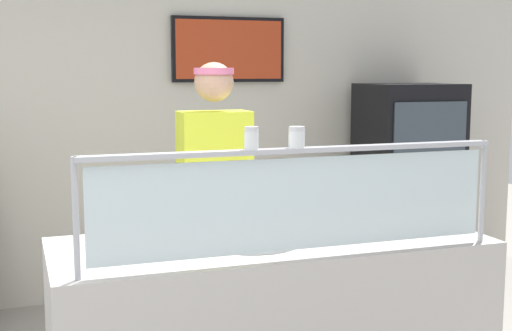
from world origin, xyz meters
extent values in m
cube|color=beige|center=(0.99, 2.72, 1.35)|extent=(6.37, 0.08, 2.70)
cube|color=black|center=(1.48, 2.65, 1.87)|extent=(0.89, 0.04, 0.49)
cube|color=#B23819|center=(1.48, 2.63, 1.87)|extent=(0.84, 0.01, 0.44)
cylinder|color=#B2B5BC|center=(0.10, 0.06, 1.18)|extent=(0.02, 0.02, 0.46)
cylinder|color=#B2B5BC|center=(1.87, 0.06, 1.18)|extent=(0.02, 0.02, 0.46)
cube|color=silver|center=(0.99, 0.06, 1.18)|extent=(1.71, 0.01, 0.38)
cube|color=#B2B5BC|center=(0.99, 0.06, 1.40)|extent=(1.77, 0.06, 0.02)
cylinder|color=#9EA0A8|center=(0.89, 0.38, 0.96)|extent=(0.45, 0.45, 0.01)
cylinder|color=tan|center=(0.89, 0.38, 0.97)|extent=(0.42, 0.42, 0.02)
cylinder|color=#D65B2D|center=(0.89, 0.38, 0.98)|extent=(0.37, 0.37, 0.01)
cube|color=#ADAFB7|center=(0.92, 0.36, 0.99)|extent=(0.12, 0.29, 0.01)
cylinder|color=white|center=(0.78, 0.06, 1.45)|extent=(0.06, 0.06, 0.07)
cylinder|color=white|center=(0.78, 0.06, 1.43)|extent=(0.05, 0.05, 0.05)
cylinder|color=silver|center=(0.78, 0.06, 1.49)|extent=(0.05, 0.05, 0.02)
cylinder|color=white|center=(0.97, 0.06, 1.44)|extent=(0.07, 0.07, 0.07)
cylinder|color=red|center=(0.97, 0.06, 1.43)|extent=(0.06, 0.06, 0.04)
cylinder|color=silver|center=(0.97, 0.06, 1.49)|extent=(0.06, 0.06, 0.02)
cylinder|color=#23232D|center=(0.81, 1.08, 0.47)|extent=(0.13, 0.13, 0.95)
cylinder|color=#23232D|center=(1.03, 1.08, 0.47)|extent=(0.13, 0.13, 0.95)
cube|color=#D8EA33|center=(0.92, 1.08, 1.23)|extent=(0.38, 0.21, 0.55)
sphere|color=tan|center=(0.92, 1.08, 1.66)|extent=(0.21, 0.21, 0.21)
cylinder|color=pink|center=(0.92, 1.08, 1.71)|extent=(0.21, 0.21, 0.04)
cylinder|color=tan|center=(1.10, 0.86, 1.13)|extent=(0.08, 0.34, 0.08)
cube|color=black|center=(2.86, 2.28, 0.81)|extent=(0.72, 0.59, 1.61)
cube|color=#38424C|center=(2.86, 1.97, 0.84)|extent=(0.62, 0.02, 1.29)
cylinder|color=red|center=(2.64, 2.08, 0.89)|extent=(0.06, 0.06, 0.20)
cylinder|color=green|center=(2.75, 2.08, 0.89)|extent=(0.06, 0.06, 0.20)
cylinder|color=blue|center=(2.86, 2.08, 0.89)|extent=(0.06, 0.06, 0.20)
cylinder|color=red|center=(2.96, 2.08, 0.89)|extent=(0.06, 0.06, 0.20)
cylinder|color=red|center=(3.07, 2.08, 0.89)|extent=(0.06, 0.06, 0.20)
camera|label=1|loc=(-0.10, -2.50, 1.72)|focal=48.72mm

